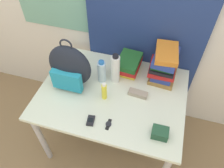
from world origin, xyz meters
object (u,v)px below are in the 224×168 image
book_stack_left (129,64)px  sunglasses_case (138,94)px  cell_phone (91,121)px  wristwatch (109,124)px  water_bottle (102,72)px  camera_pouch (160,133)px  book_stack_center (164,65)px  sunscreen_bottle (104,91)px  backpack (70,68)px  sports_bottle (115,69)px

book_stack_left → sunglasses_case: 0.29m
cell_phone → wristwatch: bearing=4.4°
water_bottle → camera_pouch: water_bottle is taller
water_bottle → camera_pouch: 0.66m
wristwatch → book_stack_center: bearing=63.0°
sunscreen_bottle → backpack: bearing=167.4°
sports_bottle → cell_phone: sports_bottle is taller
backpack → book_stack_center: size_ratio=1.51×
book_stack_left → book_stack_center: 0.29m
backpack → sunscreen_bottle: 0.32m
wristwatch → sunglasses_case: bearing=66.1°
water_bottle → sunglasses_case: bearing=-12.7°
book_stack_center → water_bottle: book_stack_center is taller
book_stack_center → cell_phone: bearing=-126.0°
wristwatch → sunscreen_bottle: bearing=114.6°
sunscreen_bottle → cell_phone: bearing=-96.9°
book_stack_left → wristwatch: 0.58m
water_bottle → camera_pouch: bearing=-35.2°
cell_phone → wristwatch: 0.13m
sports_bottle → wristwatch: sports_bottle is taller
book_stack_left → camera_pouch: size_ratio=2.34×
sports_bottle → cell_phone: 0.45m
backpack → cell_phone: backpack is taller
water_bottle → cell_phone: bearing=-83.4°
sunscreen_bottle → wristwatch: bearing=-65.4°
camera_pouch → wristwatch: size_ratio=1.24×
book_stack_left → cell_phone: book_stack_left is taller
camera_pouch → backpack: bearing=160.2°
book_stack_center → water_bottle: bearing=-159.4°
book_stack_left → wristwatch: (-0.01, -0.57, -0.06)m
camera_pouch → book_stack_center: bearing=96.8°
sports_bottle → sunscreen_bottle: bearing=-98.2°
water_bottle → sports_bottle: (0.10, 0.03, 0.03)m
water_bottle → backpack: bearing=-154.5°
book_stack_center → sports_bottle: size_ratio=1.07×
sunscreen_bottle → book_stack_left: bearing=72.6°
sunscreen_bottle → book_stack_center: bearing=41.5°
backpack → water_bottle: bearing=25.5°
book_stack_center → backpack: bearing=-157.8°
book_stack_center → wristwatch: size_ratio=3.27×
wristwatch → book_stack_left: bearing=89.2°
water_bottle → wristwatch: water_bottle is taller
backpack → sports_bottle: size_ratio=1.61×
sports_bottle → sunglasses_case: 0.26m
backpack → cell_phone: size_ratio=4.95×
water_bottle → sunscreen_bottle: (0.08, -0.17, -0.03)m
book_stack_center → wristwatch: (-0.29, -0.57, -0.14)m
backpack → cell_phone: bearing=-48.2°
book_stack_center → water_bottle: size_ratio=1.38×
sports_bottle → sunglasses_case: (0.22, -0.10, -0.11)m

